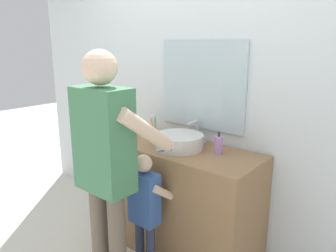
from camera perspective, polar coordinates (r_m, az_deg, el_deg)
The scene contains 8 objects.
back_wall at distance 2.68m, azimuth 6.55°, elevation 7.25°, with size 4.40×0.10×2.70m.
vanity_cabinet at distance 2.69m, azimuth 2.11°, elevation -12.84°, with size 1.27×0.54×0.89m, color olive.
sink_basin at distance 2.49m, azimuth 1.93°, elevation -2.67°, with size 0.38×0.38×0.11m.
faucet at distance 2.66m, azimuth 4.95°, elevation -1.07°, with size 0.18×0.14×0.18m.
toothbrush_cup at distance 2.75m, azimuth -2.59°, elevation -1.10°, with size 0.07×0.07×0.21m.
soap_bottle at distance 2.40m, azimuth 8.85°, elevation -3.25°, with size 0.06×0.06×0.17m.
child_toddler at distance 2.37m, azimuth -4.02°, elevation -13.67°, with size 0.29×0.29×0.94m.
adult_parent at distance 2.11m, azimuth -10.76°, elevation -5.00°, with size 0.51×0.54×1.64m.
Camera 1 is at (1.47, -1.59, 1.68)m, focal length 34.78 mm.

